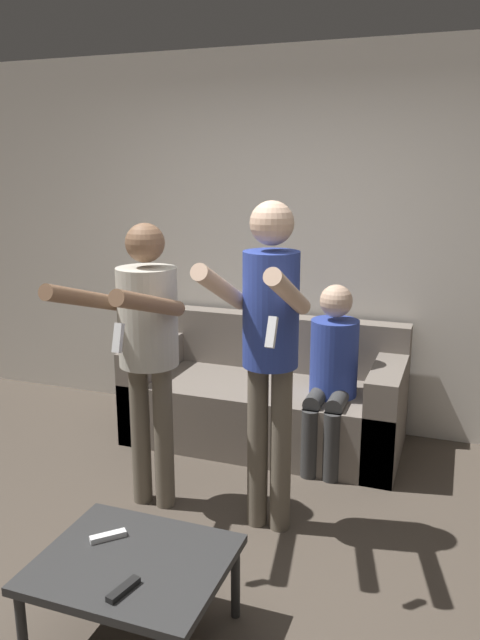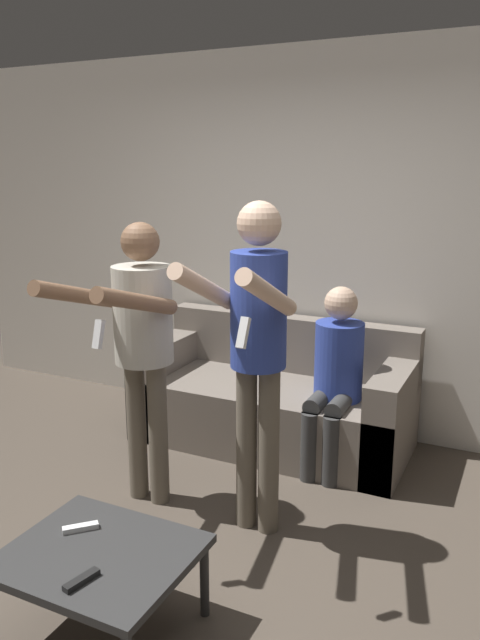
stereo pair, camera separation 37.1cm
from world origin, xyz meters
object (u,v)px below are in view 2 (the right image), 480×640
at_px(person_standing_left, 141,333).
at_px(coffee_table, 99,560).
at_px(person_seated, 336,370).
at_px(person_standing_right, 257,336).
at_px(couch, 274,401).
at_px(remote_near, 82,580).
at_px(remote_far, 80,528).

bearing_deg(person_standing_left, coffee_table, -65.74).
bearing_deg(person_seated, person_standing_right, -99.19).
height_order(person_standing_left, coffee_table, person_standing_left).
xyz_separation_m(couch, remote_near, (0.16, -2.23, 0.10)).
distance_m(person_standing_right, person_seated, 1.00).
bearing_deg(couch, coffee_table, -87.42).
distance_m(coffee_table, remote_near, 0.20).
bearing_deg(remote_near, couch, 94.07).
bearing_deg(remote_far, remote_near, -49.58).
height_order(remote_near, remote_far, same).
distance_m(person_standing_left, person_standing_right, 0.69).
bearing_deg(person_standing_left, remote_near, -66.43).
height_order(person_seated, remote_near, person_seated).
distance_m(person_standing_right, remote_near, 1.36).
xyz_separation_m(couch, remote_far, (-0.07, -1.95, 0.10)).
bearing_deg(remote_near, person_standing_right, 80.82).
height_order(couch, coffee_table, couch).
xyz_separation_m(person_standing_left, coffee_table, (0.44, -0.97, -0.67)).
relative_size(person_standing_left, remote_far, 12.22).
distance_m(person_standing_right, coffee_table, 1.25).
bearing_deg(couch, person_standing_left, -107.86).
height_order(couch, person_seated, person_seated).
relative_size(coffee_table, remote_far, 5.64).
xyz_separation_m(person_standing_left, remote_far, (0.27, -0.88, -0.62)).
bearing_deg(person_seated, person_standing_left, -132.98).
height_order(couch, remote_far, couch).
distance_m(person_seated, remote_far, 1.88).
xyz_separation_m(coffee_table, remote_far, (-0.17, 0.09, 0.05)).
bearing_deg(person_standing_right, remote_near, -99.18).
relative_size(person_standing_left, coffee_table, 2.16).
distance_m(couch, remote_far, 1.96).
relative_size(couch, person_standing_left, 1.16).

